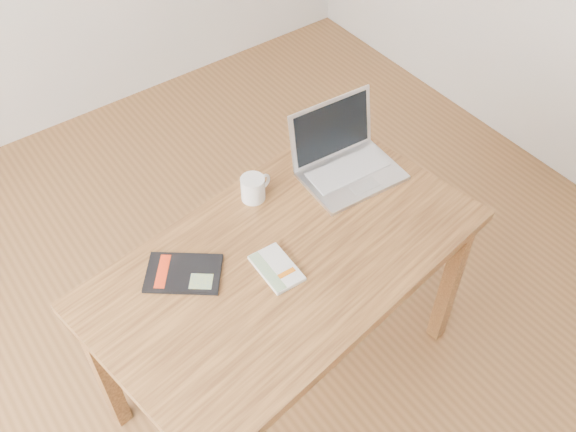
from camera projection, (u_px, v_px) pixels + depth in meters
room at (202, 121)px, 1.55m from camera, size 4.04×4.04×2.70m
desk at (287, 272)px, 2.11m from camera, size 1.37×0.91×0.75m
white_guidebook at (276, 268)px, 2.00m from camera, size 0.11×0.18×0.02m
black_guidebook at (183, 273)px, 1.99m from camera, size 0.28×0.26×0.01m
laptop at (345, 159)px, 2.28m from camera, size 0.36×0.31×0.24m
coffee_mug at (254, 188)px, 2.19m from camera, size 0.12×0.08×0.09m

